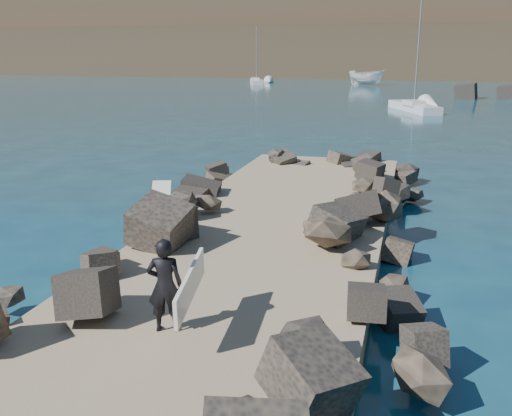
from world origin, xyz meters
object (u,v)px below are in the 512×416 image
object	(u,v)px
surfboard_resting	(161,202)
sailboat_e	(256,82)
surfer_with_board	(168,285)
boat_imported	(366,77)

from	to	relation	value
surfboard_resting	sailboat_e	size ratio (longest dim) A/B	0.25
surfer_with_board	sailboat_e	bearing A→B (deg)	104.29
boat_imported	surfer_with_board	distance (m)	81.17
boat_imported	surfboard_resting	bearing A→B (deg)	-156.72
sailboat_e	surfboard_resting	bearing A→B (deg)	-76.75
sailboat_e	boat_imported	bearing A→B (deg)	4.06
surfboard_resting	sailboat_e	xyz separation A→B (m)	(-17.32, 73.60, -0.69)
boat_imported	sailboat_e	world-z (taller)	sailboat_e
surfboard_resting	surfer_with_board	bearing A→B (deg)	-86.04
boat_imported	sailboat_e	size ratio (longest dim) A/B	0.67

